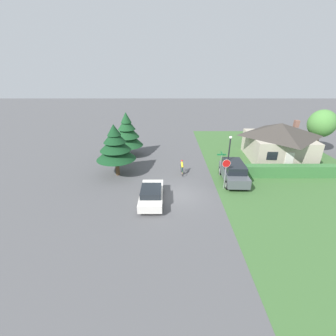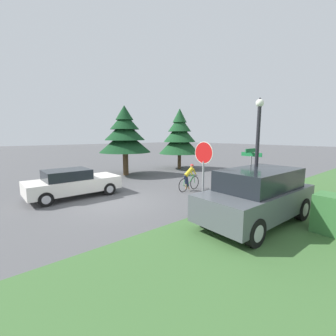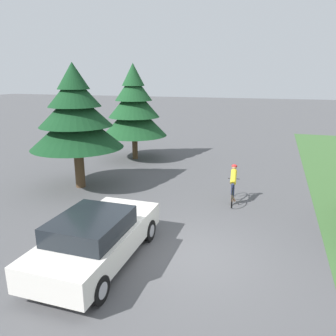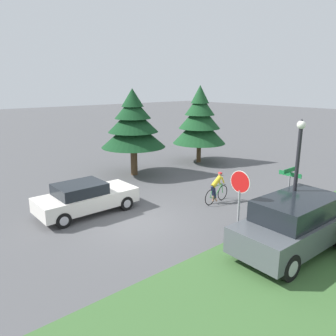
% 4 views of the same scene
% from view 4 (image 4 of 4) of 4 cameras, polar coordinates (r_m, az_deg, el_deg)
% --- Properties ---
extents(ground_plane, '(140.00, 140.00, 0.00)m').
position_cam_4_polar(ground_plane, '(13.77, -5.85, -9.36)').
color(ground_plane, '#515154').
extents(sedan_left_lane, '(1.90, 4.35, 1.40)m').
position_cam_4_polar(sedan_left_lane, '(14.83, -14.17, -5.04)').
color(sedan_left_lane, silver).
rests_on(sedan_left_lane, ground).
extents(cyclist, '(0.44, 1.74, 1.48)m').
position_cam_4_polar(cyclist, '(15.83, 8.46, -3.49)').
color(cyclist, black).
rests_on(cyclist, ground).
extents(parked_suv_right, '(2.15, 4.72, 1.90)m').
position_cam_4_polar(parked_suv_right, '(11.89, 21.10, -9.11)').
color(parked_suv_right, '#4C5156').
rests_on(parked_suv_right, ground).
extents(stop_sign, '(0.74, 0.07, 2.85)m').
position_cam_4_polar(stop_sign, '(10.94, 12.33, -4.65)').
color(stop_sign, gray).
rests_on(stop_sign, ground).
extents(street_lamp, '(0.29, 0.29, 4.42)m').
position_cam_4_polar(street_lamp, '(12.16, 21.51, -0.31)').
color(street_lamp, black).
rests_on(street_lamp, ground).
extents(street_name_sign, '(0.90, 0.90, 2.53)m').
position_cam_4_polar(street_name_sign, '(13.13, 20.29, -3.21)').
color(street_name_sign, gray).
rests_on(street_name_sign, ground).
extents(conifer_tall_near, '(3.91, 3.91, 5.30)m').
position_cam_4_polar(conifer_tall_near, '(20.10, -6.10, 7.48)').
color(conifer_tall_near, '#4C3823').
rests_on(conifer_tall_near, ground).
extents(conifer_tall_far, '(3.76, 3.76, 5.46)m').
position_cam_4_polar(conifer_tall_far, '(23.49, 5.50, 8.12)').
color(conifer_tall_far, '#4C3823').
rests_on(conifer_tall_far, ground).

